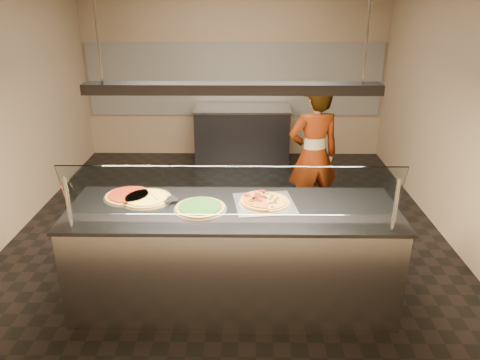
{
  "coord_description": "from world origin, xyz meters",
  "views": [
    {
      "loc": [
        0.19,
        -4.86,
        2.63
      ],
      "look_at": [
        0.14,
        -0.83,
        1.02
      ],
      "focal_mm": 35.0,
      "sensor_mm": 36.0,
      "label": 1
    }
  ],
  "objects_px": {
    "perforated_tray": "(265,203)",
    "pizza_spatula": "(161,197)",
    "heat_lamp_housing": "(232,88)",
    "half_pizza_pepperoni": "(253,200)",
    "sneeze_guard": "(231,192)",
    "pizza_tomato": "(129,195)",
    "prep_table": "(242,135)",
    "half_pizza_sausage": "(276,201)",
    "pizza_spinach": "(200,207)",
    "serving_counter": "(233,255)",
    "worker": "(313,155)",
    "pizza_cheese": "(147,198)"
  },
  "relations": [
    {
      "from": "pizza_spatula",
      "to": "heat_lamp_housing",
      "type": "height_order",
      "value": "heat_lamp_housing"
    },
    {
      "from": "perforated_tray",
      "to": "pizza_spatula",
      "type": "distance_m",
      "value": 0.91
    },
    {
      "from": "pizza_tomato",
      "to": "prep_table",
      "type": "relative_size",
      "value": 0.29
    },
    {
      "from": "sneeze_guard",
      "to": "half_pizza_sausage",
      "type": "xyz_separation_m",
      "value": [
        0.37,
        0.43,
        -0.27
      ]
    },
    {
      "from": "pizza_tomato",
      "to": "worker",
      "type": "relative_size",
      "value": 0.26
    },
    {
      "from": "pizza_tomato",
      "to": "heat_lamp_housing",
      "type": "bearing_deg",
      "value": -13.35
    },
    {
      "from": "prep_table",
      "to": "heat_lamp_housing",
      "type": "bearing_deg",
      "value": -90.73
    },
    {
      "from": "pizza_spatula",
      "to": "worker",
      "type": "relative_size",
      "value": 0.16
    },
    {
      "from": "half_pizza_sausage",
      "to": "pizza_tomato",
      "type": "xyz_separation_m",
      "value": [
        -1.32,
        0.13,
        -0.01
      ]
    },
    {
      "from": "sneeze_guard",
      "to": "prep_table",
      "type": "bearing_deg",
      "value": 89.33
    },
    {
      "from": "perforated_tray",
      "to": "worker",
      "type": "distance_m",
      "value": 1.69
    },
    {
      "from": "sneeze_guard",
      "to": "pizza_spatula",
      "type": "xyz_separation_m",
      "value": [
        -0.64,
        0.49,
        -0.27
      ]
    },
    {
      "from": "serving_counter",
      "to": "prep_table",
      "type": "distance_m",
      "value": 3.8
    },
    {
      "from": "half_pizza_pepperoni",
      "to": "prep_table",
      "type": "height_order",
      "value": "half_pizza_pepperoni"
    },
    {
      "from": "sneeze_guard",
      "to": "half_pizza_pepperoni",
      "type": "xyz_separation_m",
      "value": [
        0.17,
        0.43,
        -0.26
      ]
    },
    {
      "from": "pizza_spinach",
      "to": "pizza_tomato",
      "type": "distance_m",
      "value": 0.71
    },
    {
      "from": "half_pizza_pepperoni",
      "to": "worker",
      "type": "bearing_deg",
      "value": 64.66
    },
    {
      "from": "pizza_spinach",
      "to": "worker",
      "type": "xyz_separation_m",
      "value": [
        1.19,
        1.68,
        -0.1
      ]
    },
    {
      "from": "half_pizza_sausage",
      "to": "pizza_tomato",
      "type": "bearing_deg",
      "value": 174.16
    },
    {
      "from": "half_pizza_pepperoni",
      "to": "pizza_cheese",
      "type": "xyz_separation_m",
      "value": [
        -0.94,
        0.07,
        -0.02
      ]
    },
    {
      "from": "serving_counter",
      "to": "pizza_tomato",
      "type": "height_order",
      "value": "pizza_tomato"
    },
    {
      "from": "pizza_tomato",
      "to": "pizza_spatula",
      "type": "bearing_deg",
      "value": -13.26
    },
    {
      "from": "serving_counter",
      "to": "half_pizza_pepperoni",
      "type": "height_order",
      "value": "half_pizza_pepperoni"
    },
    {
      "from": "half_pizza_sausage",
      "to": "pizza_spatula",
      "type": "xyz_separation_m",
      "value": [
        -1.01,
        0.06,
        0.0
      ]
    },
    {
      "from": "pizza_tomato",
      "to": "prep_table",
      "type": "xyz_separation_m",
      "value": [
        0.99,
        3.58,
        -0.48
      ]
    },
    {
      "from": "sneeze_guard",
      "to": "pizza_tomato",
      "type": "bearing_deg",
      "value": 149.0
    },
    {
      "from": "pizza_spatula",
      "to": "heat_lamp_housing",
      "type": "bearing_deg",
      "value": -13.4
    },
    {
      "from": "pizza_cheese",
      "to": "pizza_tomato",
      "type": "relative_size",
      "value": 1.04
    },
    {
      "from": "perforated_tray",
      "to": "pizza_tomato",
      "type": "height_order",
      "value": "pizza_tomato"
    },
    {
      "from": "pizza_cheese",
      "to": "worker",
      "type": "xyz_separation_m",
      "value": [
        1.68,
        1.49,
        -0.1
      ]
    },
    {
      "from": "sneeze_guard",
      "to": "heat_lamp_housing",
      "type": "bearing_deg",
      "value": 90.0
    },
    {
      "from": "perforated_tray",
      "to": "worker",
      "type": "height_order",
      "value": "worker"
    },
    {
      "from": "serving_counter",
      "to": "prep_table",
      "type": "relative_size",
      "value": 1.82
    },
    {
      "from": "serving_counter",
      "to": "worker",
      "type": "xyz_separation_m",
      "value": [
        0.91,
        1.65,
        0.38
      ]
    },
    {
      "from": "perforated_tray",
      "to": "half_pizza_pepperoni",
      "type": "relative_size",
      "value": 1.28
    },
    {
      "from": "half_pizza_pepperoni",
      "to": "pizza_spatula",
      "type": "height_order",
      "value": "half_pizza_pepperoni"
    },
    {
      "from": "half_pizza_pepperoni",
      "to": "pizza_spatula",
      "type": "distance_m",
      "value": 0.81
    },
    {
      "from": "sneeze_guard",
      "to": "pizza_spatula",
      "type": "height_order",
      "value": "sneeze_guard"
    },
    {
      "from": "perforated_tray",
      "to": "heat_lamp_housing",
      "type": "xyz_separation_m",
      "value": [
        -0.27,
        -0.09,
        1.01
      ]
    },
    {
      "from": "half_pizza_pepperoni",
      "to": "heat_lamp_housing",
      "type": "distance_m",
      "value": 1.0
    },
    {
      "from": "half_pizza_pepperoni",
      "to": "worker",
      "type": "relative_size",
      "value": 0.26
    },
    {
      "from": "pizza_spinach",
      "to": "worker",
      "type": "bearing_deg",
      "value": 54.72
    },
    {
      "from": "sneeze_guard",
      "to": "worker",
      "type": "distance_m",
      "value": 2.22
    },
    {
      "from": "half_pizza_sausage",
      "to": "pizza_tomato",
      "type": "height_order",
      "value": "half_pizza_sausage"
    },
    {
      "from": "half_pizza_pepperoni",
      "to": "perforated_tray",
      "type": "bearing_deg",
      "value": -0.84
    },
    {
      "from": "half_pizza_sausage",
      "to": "sneeze_guard",
      "type": "bearing_deg",
      "value": -130.82
    },
    {
      "from": "pizza_spinach",
      "to": "pizza_cheese",
      "type": "relative_size",
      "value": 0.98
    },
    {
      "from": "heat_lamp_housing",
      "to": "half_pizza_pepperoni",
      "type": "bearing_deg",
      "value": 27.88
    },
    {
      "from": "serving_counter",
      "to": "pizza_cheese",
      "type": "relative_size",
      "value": 6.13
    },
    {
      "from": "pizza_spatula",
      "to": "pizza_spinach",
      "type": "bearing_deg",
      "value": -26.28
    }
  ]
}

